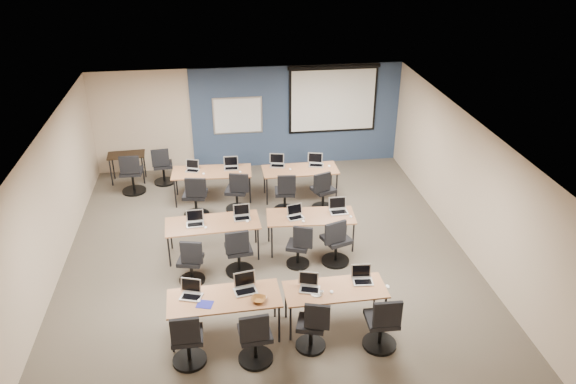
{
  "coord_description": "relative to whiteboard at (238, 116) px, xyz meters",
  "views": [
    {
      "loc": [
        -0.86,
        -9.44,
        6.3
      ],
      "look_at": [
        0.47,
        0.4,
        1.22
      ],
      "focal_mm": 35.0,
      "sensor_mm": 36.0,
      "label": 1
    }
  ],
  "objects": [
    {
      "name": "spare_chair_a",
      "position": [
        -1.96,
        -0.79,
        -1.04
      ],
      "size": [
        0.52,
        0.52,
        1.0
      ],
      "rotation": [
        0.0,
        0.0,
        0.1
      ],
      "color": "black",
      "rests_on": "floor"
    },
    {
      "name": "laptop_1",
      "position": [
        -0.26,
        -6.45,
        -0.65
      ],
      "size": [
        0.36,
        0.31,
        0.27
      ],
      "rotation": [
        0.0,
        0.0,
        0.19
      ],
      "color": "silver",
      "rests_on": "training_table_front_left"
    },
    {
      "name": "blue_accent_panel",
      "position": [
        1.55,
        0.04,
        -0.1
      ],
      "size": [
        5.5,
        0.04,
        2.7
      ],
      "primitive_type": "cube",
      "color": "#3D5977",
      "rests_on": "wall_back"
    },
    {
      "name": "mouse_3",
      "position": [
        2.06,
        -6.69,
        -0.71
      ],
      "size": [
        0.07,
        0.1,
        0.03
      ],
      "primitive_type": "ellipsoid",
      "rotation": [
        0.0,
        0.0,
        0.05
      ],
      "color": "white",
      "rests_on": "training_table_front_right"
    },
    {
      "name": "mouse_5",
      "position": [
        -0.07,
        -4.25,
        -0.71
      ],
      "size": [
        0.09,
        0.11,
        0.04
      ],
      "primitive_type": "ellipsoid",
      "rotation": [
        0.0,
        0.0,
        -0.34
      ],
      "color": "white",
      "rests_on": "training_table_mid_left"
    },
    {
      "name": "laptop_0",
      "position": [
        -1.13,
        -6.48,
        -0.66
      ],
      "size": [
        0.33,
        0.28,
        0.25
      ],
      "rotation": [
        0.0,
        0.0,
        -0.31
      ],
      "color": "#B3B3B8",
      "rests_on": "training_table_front_left"
    },
    {
      "name": "laptop_6",
      "position": [
        0.89,
        -4.19,
        -0.66
      ],
      "size": [
        0.32,
        0.27,
        0.24
      ],
      "rotation": [
        0.0,
        0.0,
        0.24
      ],
      "color": "#B2B2BE",
      "rests_on": "training_table_mid_right"
    },
    {
      "name": "whiteboard",
      "position": [
        0.0,
        0.0,
        0.0
      ],
      "size": [
        1.28,
        0.03,
        0.98
      ],
      "color": "silver",
      "rests_on": "wall_back"
    },
    {
      "name": "training_table_front_left",
      "position": [
        -0.61,
        -6.61,
        -0.76
      ],
      "size": [
        1.81,
        0.75,
        0.73
      ],
      "rotation": [
        0.0,
        0.0,
        0.04
      ],
      "color": "#915B3B",
      "rests_on": "floor"
    },
    {
      "name": "task_chair_7",
      "position": [
        1.59,
        -4.86,
        -1.02
      ],
      "size": [
        0.57,
        0.55,
        1.03
      ],
      "rotation": [
        0.0,
        0.0,
        0.34
      ],
      "color": "black",
      "rests_on": "floor"
    },
    {
      "name": "mouse_7",
      "position": [
        2.0,
        -4.35,
        -0.71
      ],
      "size": [
        0.06,
        0.1,
        0.03
      ],
      "primitive_type": "ellipsoid",
      "rotation": [
        0.0,
        0.0,
        -0.06
      ],
      "color": "white",
      "rests_on": "training_table_mid_right"
    },
    {
      "name": "mouse_10",
      "position": [
        1.1,
        -1.94,
        -0.71
      ],
      "size": [
        0.06,
        0.09,
        0.03
      ],
      "primitive_type": "ellipsoid",
      "rotation": [
        0.0,
        0.0,
        -0.02
      ],
      "color": "white",
      "rests_on": "training_table_back_right"
    },
    {
      "name": "task_chair_4",
      "position": [
        -1.18,
        -5.12,
        -1.05
      ],
      "size": [
        0.49,
        0.49,
        0.97
      ],
      "rotation": [
        0.0,
        0.0,
        -0.22
      ],
      "color": "black",
      "rests_on": "floor"
    },
    {
      "name": "mouse_9",
      "position": [
        -0.08,
        -1.93,
        -0.71
      ],
      "size": [
        0.07,
        0.1,
        0.03
      ],
      "primitive_type": "ellipsoid",
      "rotation": [
        0.0,
        0.0,
        0.07
      ],
      "color": "white",
      "rests_on": "training_table_back_left"
    },
    {
      "name": "task_chair_9",
      "position": [
        -0.18,
        -2.46,
        -1.03
      ],
      "size": [
        0.53,
        0.53,
        1.01
      ],
      "rotation": [
        0.0,
        0.0,
        -0.25
      ],
      "color": "black",
      "rests_on": "floor"
    },
    {
      "name": "training_table_mid_right",
      "position": [
        1.21,
        -4.18,
        -0.77
      ],
      "size": [
        1.77,
        0.74,
        0.73
      ],
      "rotation": [
        0.0,
        0.0,
        -0.07
      ],
      "color": "brown",
      "rests_on": "floor"
    },
    {
      "name": "blue_mousepad",
      "position": [
        -0.91,
        -6.75,
        -0.72
      ],
      "size": [
        0.3,
        0.27,
        0.01
      ],
      "primitive_type": "cube",
      "rotation": [
        0.0,
        0.0,
        -0.29
      ],
      "color": "navy",
      "rests_on": "training_table_front_left"
    },
    {
      "name": "mouse_2",
      "position": [
        1.12,
        -6.71,
        -0.71
      ],
      "size": [
        0.06,
        0.1,
        0.03
      ],
      "primitive_type": "ellipsoid",
      "rotation": [
        0.0,
        0.0,
        0.08
      ],
      "color": "white",
      "rests_on": "training_table_front_right"
    },
    {
      "name": "wall_back",
      "position": [
        0.3,
        0.07,
        -0.1
      ],
      "size": [
        8.0,
        0.04,
        2.7
      ],
      "primitive_type": "cube",
      "color": "beige",
      "rests_on": "ground"
    },
    {
      "name": "floor",
      "position": [
        0.3,
        -4.43,
        -1.45
      ],
      "size": [
        8.0,
        9.0,
        0.02
      ],
      "primitive_type": "cube",
      "color": "#6B6354",
      "rests_on": "ground"
    },
    {
      "name": "task_chair_5",
      "position": [
        -0.3,
        -4.94,
        -1.03
      ],
      "size": [
        0.54,
        0.54,
        1.02
      ],
      "rotation": [
        0.0,
        0.0,
        0.12
      ],
      "color": "black",
      "rests_on": "floor"
    },
    {
      "name": "snack_bowl",
      "position": [
        -0.07,
        -6.77,
        -0.69
      ],
      "size": [
        0.31,
        0.31,
        0.06
      ],
      "primitive_type": "imported",
      "rotation": [
        0.0,
        0.0,
        -0.35
      ],
      "color": "brown",
      "rests_on": "training_table_front_left"
    },
    {
      "name": "training_table_front_right",
      "position": [
        1.2,
        -6.63,
        -0.77
      ],
      "size": [
        1.67,
        0.7,
        0.73
      ],
      "rotation": [
        0.0,
        0.0,
        0.02
      ],
      "color": "brown",
      "rests_on": "floor"
    },
    {
      "name": "training_table_back_right",
      "position": [
        1.34,
        -1.94,
        -0.77
      ],
      "size": [
        1.78,
        0.74,
        0.73
      ],
      "rotation": [
        0.0,
        0.0,
        0.01
      ],
      "color": "brown",
      "rests_on": "floor"
    },
    {
      "name": "mouse_0",
      "position": [
        -1.01,
        -6.65,
        -0.71
      ],
      "size": [
        0.07,
        0.1,
        0.03
      ],
      "primitive_type": "ellipsoid",
      "rotation": [
        0.0,
        0.0,
        -0.1
      ],
      "color": "white",
      "rests_on": "training_table_front_left"
    },
    {
      "name": "training_table_back_left",
      "position": [
        -0.74,
        -1.78,
        -0.76
      ],
      "size": [
        1.85,
        0.77,
        0.73
      ],
      "rotation": [
        0.0,
        0.0,
        -0.05
      ],
      "color": "#A96F3E",
      "rests_on": "floor"
    },
    {
      "name": "mouse_6",
      "position": [
        1.02,
        -4.4,
        -0.71
      ],
      "size": [
        0.07,
        0.1,
        0.03
      ],
      "primitive_type": "ellipsoid",
      "rotation": [
        0.0,
        0.0,
        0.13
      ],
      "color": "white",
      "rests_on": "training_table_mid_right"
    },
    {
      "name": "task_chair_8",
      "position": [
        -1.12,
        -2.62,
        -1.02
      ],
      "size": [
        0.57,
        0.57,
        1.04
      ],
      "rotation": [
        0.0,
        0.0,
        -0.17
      ],
      "color": "black",
      "rests_on": "floor"
    },
    {
      "name": "wall_right",
      "position": [
        4.3,
        -4.43,
        -0.1
      ],
      "size": [
        0.04,
        9.0,
        2.7
      ],
      "primitive_type": "cube",
      "color": "beige",
      "rests_on": "ground"
    },
    {
      "name": "laptop_9",
      "position": [
        -0.27,
        -1.65,
        -0.66
      ],
      "size": [
        0.34,
        0.29,
        0.26
      ],
      "rotation": [
        0.0,
        0.0,
        -0.04
      ],
      "color": "#B5B5B5",
      "rests_on": "training_table_back_left"
    },
    {
      "name": "task_chair_10",
      "position": [
        0.89,
        -2.64,
        -1.04
      ],
      "size": [
        0.5,
        0.5,
        0.98
      ],
      "rotation": [
        0.0,
        0.0,
        -0.09
      ],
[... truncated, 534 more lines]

